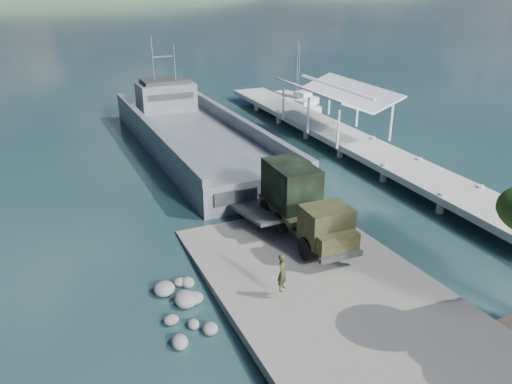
{
  "coord_description": "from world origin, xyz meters",
  "views": [
    {
      "loc": [
        -10.99,
        -18.05,
        13.84
      ],
      "look_at": [
        -0.66,
        6.0,
        2.71
      ],
      "focal_mm": 35.0,
      "sensor_mm": 36.0,
      "label": 1
    }
  ],
  "objects_px": {
    "soldier": "(283,280)",
    "military_truck": "(302,203)",
    "pier": "(340,129)",
    "landing_craft": "(197,141)",
    "sailboat_near": "(299,106)",
    "sailboat_far": "(297,97)"
  },
  "relations": [
    {
      "from": "landing_craft",
      "to": "soldier",
      "type": "bearing_deg",
      "value": -99.25
    },
    {
      "from": "landing_craft",
      "to": "sailboat_near",
      "type": "bearing_deg",
      "value": 30.77
    },
    {
      "from": "military_truck",
      "to": "soldier",
      "type": "height_order",
      "value": "military_truck"
    },
    {
      "from": "sailboat_near",
      "to": "sailboat_far",
      "type": "xyz_separation_m",
      "value": [
        2.08,
        4.31,
        -0.01
      ]
    },
    {
      "from": "military_truck",
      "to": "sailboat_far",
      "type": "height_order",
      "value": "sailboat_far"
    },
    {
      "from": "sailboat_near",
      "to": "sailboat_far",
      "type": "distance_m",
      "value": 4.78
    },
    {
      "from": "sailboat_near",
      "to": "landing_craft",
      "type": "bearing_deg",
      "value": -159.52
    },
    {
      "from": "landing_craft",
      "to": "sailboat_far",
      "type": "xyz_separation_m",
      "value": [
        17.3,
        13.97,
        -0.39
      ]
    },
    {
      "from": "landing_craft",
      "to": "soldier",
      "type": "xyz_separation_m",
      "value": [
        -3.16,
        -23.63,
        0.62
      ]
    },
    {
      "from": "soldier",
      "to": "sailboat_far",
      "type": "xyz_separation_m",
      "value": [
        20.46,
        37.61,
        -1.01
      ]
    },
    {
      "from": "landing_craft",
      "to": "soldier",
      "type": "distance_m",
      "value": 23.85
    },
    {
      "from": "soldier",
      "to": "military_truck",
      "type": "bearing_deg",
      "value": 10.79
    },
    {
      "from": "sailboat_far",
      "to": "sailboat_near",
      "type": "bearing_deg",
      "value": -133.22
    },
    {
      "from": "soldier",
      "to": "sailboat_far",
      "type": "relative_size",
      "value": 0.24
    },
    {
      "from": "pier",
      "to": "landing_craft",
      "type": "bearing_deg",
      "value": 162.29
    },
    {
      "from": "pier",
      "to": "soldier",
      "type": "relative_size",
      "value": 24.34
    },
    {
      "from": "pier",
      "to": "sailboat_far",
      "type": "relative_size",
      "value": 5.95
    },
    {
      "from": "soldier",
      "to": "sailboat_near",
      "type": "bearing_deg",
      "value": 17.29
    },
    {
      "from": "military_truck",
      "to": "soldier",
      "type": "xyz_separation_m",
      "value": [
        -3.77,
        -5.31,
        -0.92
      ]
    },
    {
      "from": "military_truck",
      "to": "sailboat_near",
      "type": "bearing_deg",
      "value": 63.21
    },
    {
      "from": "pier",
      "to": "sailboat_far",
      "type": "distance_m",
      "value": 18.62
    },
    {
      "from": "pier",
      "to": "military_truck",
      "type": "relative_size",
      "value": 5.53
    }
  ]
}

